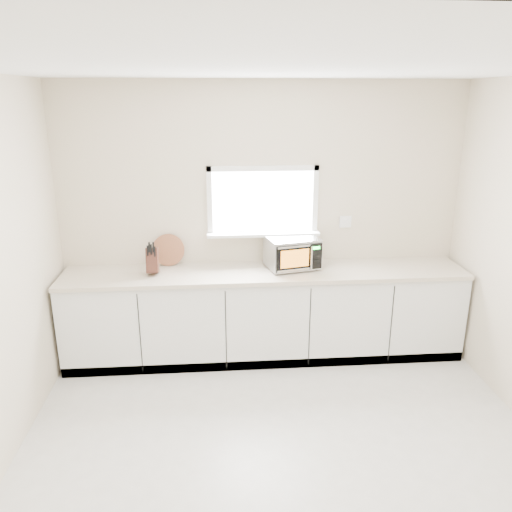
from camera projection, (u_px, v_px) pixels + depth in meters
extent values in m
plane|color=beige|center=(288.00, 472.00, 3.54)|extent=(4.00, 4.00, 0.00)
cube|color=beige|center=(262.00, 220.00, 5.02)|extent=(4.00, 0.02, 2.70)
cube|color=white|center=(263.00, 201.00, 4.94)|extent=(1.00, 0.02, 0.60)
cube|color=white|center=(263.00, 234.00, 4.98)|extent=(1.12, 0.16, 0.03)
cube|color=white|center=(263.00, 168.00, 4.83)|extent=(1.10, 0.04, 0.05)
cube|color=white|center=(263.00, 233.00, 5.03)|extent=(1.10, 0.04, 0.05)
cube|color=white|center=(210.00, 202.00, 4.89)|extent=(0.05, 0.04, 0.70)
cube|color=white|center=(315.00, 200.00, 4.97)|extent=(0.05, 0.04, 0.70)
cube|color=white|center=(345.00, 222.00, 5.09)|extent=(0.12, 0.01, 0.12)
cube|color=silver|center=(265.00, 315.00, 5.02)|extent=(3.92, 0.60, 0.88)
cube|color=beige|center=(265.00, 273.00, 4.86)|extent=(3.92, 0.64, 0.04)
cylinder|color=black|center=(277.00, 274.00, 4.76)|extent=(0.02, 0.02, 0.01)
cylinder|color=black|center=(268.00, 264.00, 5.02)|extent=(0.02, 0.02, 0.01)
cylinder|color=black|center=(316.00, 269.00, 4.88)|extent=(0.02, 0.02, 0.01)
cylinder|color=black|center=(305.00, 260.00, 5.14)|extent=(0.02, 0.02, 0.01)
cube|color=#B6B8BE|center=(292.00, 252.00, 4.90)|extent=(0.55, 0.47, 0.29)
cube|color=black|center=(299.00, 258.00, 4.73)|extent=(0.45, 0.12, 0.25)
cube|color=orange|center=(295.00, 259.00, 4.71)|extent=(0.28, 0.07, 0.17)
cylinder|color=silver|center=(312.00, 258.00, 4.74)|extent=(0.02, 0.02, 0.23)
cube|color=black|center=(315.00, 256.00, 4.78)|extent=(0.11, 0.03, 0.25)
cube|color=#19FF33|center=(316.00, 248.00, 4.74)|extent=(0.08, 0.02, 0.03)
cube|color=silver|center=(292.00, 238.00, 4.86)|extent=(0.55, 0.47, 0.01)
cube|color=#412117|center=(153.00, 260.00, 4.74)|extent=(0.11, 0.23, 0.28)
cube|color=black|center=(148.00, 251.00, 4.65)|extent=(0.02, 0.05, 0.10)
cube|color=black|center=(151.00, 249.00, 4.65)|extent=(0.02, 0.05, 0.10)
cube|color=black|center=(155.00, 252.00, 4.66)|extent=(0.02, 0.05, 0.10)
cube|color=black|center=(149.00, 247.00, 4.64)|extent=(0.02, 0.05, 0.10)
cube|color=black|center=(153.00, 247.00, 4.64)|extent=(0.02, 0.05, 0.10)
cylinder|color=#A3643F|center=(168.00, 250.00, 4.97)|extent=(0.32, 0.08, 0.32)
cylinder|color=#B6B8BE|center=(305.00, 257.00, 4.96)|extent=(0.16, 0.16, 0.18)
cylinder|color=black|center=(305.00, 247.00, 4.93)|extent=(0.15, 0.15, 0.04)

